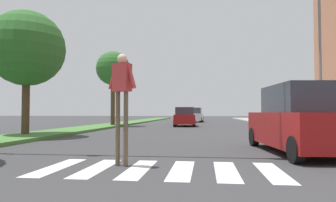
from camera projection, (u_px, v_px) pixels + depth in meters
ground_plane at (196, 125)px, 29.65m from camera, size 140.00×140.00×0.00m
crosswalk at (160, 169)px, 6.27m from camera, size 4.95×2.20×0.01m
median_strip at (118, 124)px, 28.54m from camera, size 2.59×64.00×0.15m
tree_mid at (27, 49)px, 14.78m from camera, size 3.66×3.66×5.98m
tree_far at (113, 69)px, 25.90m from camera, size 2.87×2.87×6.24m
sidewalk_right at (281, 125)px, 26.75m from camera, size 3.00×64.00×0.15m
traffic_light_gantry at (47, 3)px, 8.79m from camera, size 8.99×0.30×6.00m
street_lamp_right at (318, 49)px, 16.21m from camera, size 1.02×0.24×7.50m
pedestrian_performer at (122, 91)px, 6.76m from camera, size 0.73×0.36×2.49m
suv_crossing at (301, 121)px, 8.79m from camera, size 2.38×4.77×1.97m
sedan_midblock at (185, 117)px, 26.15m from camera, size 2.02×4.43×1.62m
sedan_distant at (195, 115)px, 37.24m from camera, size 2.05×4.68×1.75m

